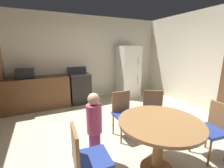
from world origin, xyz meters
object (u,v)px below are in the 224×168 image
(chair_east, at_px, (214,127))
(person_child, at_px, (94,127))
(refrigerator, at_px, (128,72))
(dining_table, at_px, (159,132))
(chair_north, at_px, (124,111))
(chair_northeast, at_px, (153,110))
(oven_range, at_px, (80,88))
(microwave, at_px, (25,73))
(chair_west, at_px, (86,157))

(chair_east, bearing_deg, person_child, -13.37)
(refrigerator, bearing_deg, chair_east, -97.76)
(dining_table, distance_m, chair_north, 1.00)
(refrigerator, height_order, chair_northeast, refrigerator)
(chair_northeast, bearing_deg, dining_table, 0.00)
(oven_range, xyz_separation_m, person_child, (-0.45, -2.71, 0.11))
(refrigerator, height_order, chair_north, refrigerator)
(microwave, bearing_deg, chair_east, -51.18)
(oven_range, relative_size, chair_east, 1.26)
(microwave, xyz_separation_m, dining_table, (1.72, -3.24, -0.44))
(chair_northeast, distance_m, chair_west, 1.73)
(chair_north, bearing_deg, chair_northeast, 72.76)
(chair_north, bearing_deg, oven_range, -171.48)
(oven_range, relative_size, dining_table, 1.00)
(chair_north, height_order, chair_east, same)
(chair_north, distance_m, person_child, 0.89)
(oven_range, height_order, chair_north, oven_range)
(chair_west, relative_size, person_child, 0.80)
(chair_west, height_order, person_child, person_child)
(chair_north, xyz_separation_m, chair_east, (0.97, -1.12, 0.00))
(dining_table, relative_size, chair_northeast, 1.27)
(oven_range, bearing_deg, chair_west, -102.53)
(refrigerator, relative_size, person_child, 1.61)
(chair_north, relative_size, person_child, 0.80)
(oven_range, distance_m, person_child, 2.75)
(oven_range, relative_size, refrigerator, 0.62)
(chair_west, bearing_deg, microwave, 106.61)
(oven_range, bearing_deg, dining_table, -85.00)
(chair_east, xyz_separation_m, person_child, (-1.71, 0.65, 0.08))
(chair_northeast, bearing_deg, oven_range, -125.15)
(microwave, bearing_deg, chair_west, -76.96)
(chair_west, bearing_deg, dining_table, 0.00)
(refrigerator, relative_size, chair_east, 2.02)
(dining_table, xyz_separation_m, chair_northeast, (0.57, 0.81, -0.09))
(microwave, distance_m, chair_west, 3.30)
(oven_range, relative_size, chair_northeast, 1.26)
(chair_east, distance_m, chair_west, 1.98)
(microwave, xyz_separation_m, chair_west, (0.74, -3.17, -0.53))
(chair_east, relative_size, chair_west, 1.00)
(dining_table, relative_size, chair_east, 1.27)
(chair_west, bearing_deg, chair_northeast, 29.08)
(dining_table, height_order, chair_west, chair_west)
(chair_northeast, bearing_deg, microwave, -101.14)
(chair_north, relative_size, chair_west, 1.00)
(chair_north, distance_m, chair_east, 1.48)
(oven_range, distance_m, microwave, 1.55)
(chair_north, height_order, chair_west, same)
(refrigerator, distance_m, person_child, 3.44)
(microwave, bearing_deg, chair_northeast, -46.56)
(chair_northeast, height_order, chair_west, same)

